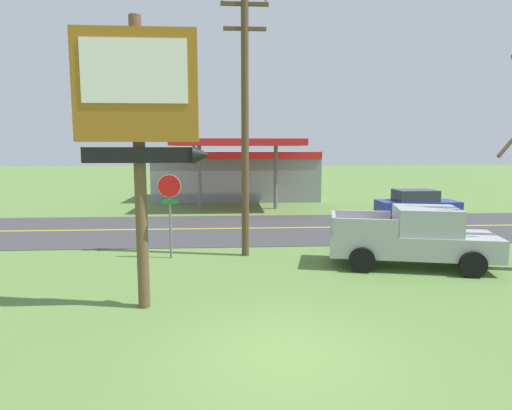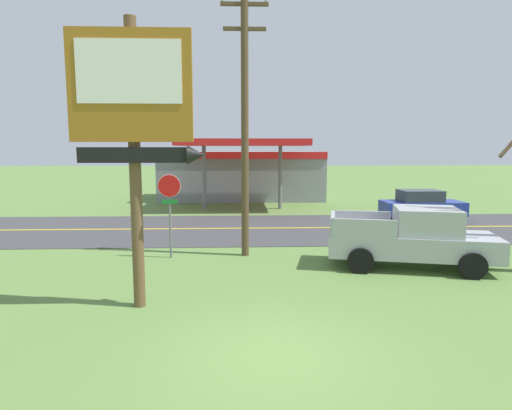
{
  "view_description": "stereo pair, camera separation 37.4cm",
  "coord_description": "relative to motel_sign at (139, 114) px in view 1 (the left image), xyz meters",
  "views": [
    {
      "loc": [
        -1.02,
        -7.64,
        3.84
      ],
      "look_at": [
        0.0,
        8.0,
        1.8
      ],
      "focal_mm": 30.6,
      "sensor_mm": 36.0,
      "label": 1
    },
    {
      "loc": [
        -0.65,
        -7.66,
        3.84
      ],
      "look_at": [
        0.0,
        8.0,
        1.8
      ],
      "focal_mm": 30.6,
      "sensor_mm": 36.0,
      "label": 2
    }
  ],
  "objects": [
    {
      "name": "ground_plane",
      "position": [
        3.02,
        -2.62,
        -4.61
      ],
      "size": [
        180.0,
        180.0,
        0.0
      ],
      "primitive_type": "plane",
      "color": "#5B7F3D"
    },
    {
      "name": "road_asphalt",
      "position": [
        3.02,
        10.38,
        -4.6
      ],
      "size": [
        140.0,
        8.0,
        0.02
      ],
      "primitive_type": "cube",
      "color": "#3D3D3F",
      "rests_on": "ground"
    },
    {
      "name": "gas_station",
      "position": [
        2.65,
        22.89,
        -2.67
      ],
      "size": [
        12.0,
        11.5,
        4.4
      ],
      "color": "gray",
      "rests_on": "ground"
    },
    {
      "name": "road_centre_line",
      "position": [
        3.02,
        10.38,
        -4.59
      ],
      "size": [
        126.0,
        0.2,
        0.01
      ],
      "primitive_type": "cube",
      "color": "gold",
      "rests_on": "road_asphalt"
    },
    {
      "name": "utility_pole",
      "position": [
        2.62,
        5.15,
        0.24
      ],
      "size": [
        1.63,
        0.26,
        9.16
      ],
      "color": "brown",
      "rests_on": "ground"
    },
    {
      "name": "stop_sign",
      "position": [
        -0.02,
        4.9,
        -2.58
      ],
      "size": [
        0.8,
        0.08,
        2.95
      ],
      "color": "slate",
      "rests_on": "ground"
    },
    {
      "name": "car_blue_near_lane",
      "position": [
        12.16,
        12.38,
        -3.78
      ],
      "size": [
        4.2,
        2.0,
        1.64
      ],
      "color": "#233893",
      "rests_on": "ground"
    },
    {
      "name": "motel_sign",
      "position": [
        0.0,
        0.0,
        0.0
      ],
      "size": [
        3.06,
        0.54,
        6.81
      ],
      "color": "brown",
      "rests_on": "ground"
    },
    {
      "name": "pickup_silver_parked_on_lawn",
      "position": [
        8.0,
        3.29,
        -3.65
      ],
      "size": [
        5.51,
        3.11,
        1.96
      ],
      "color": "#A8AAAF",
      "rests_on": "ground"
    }
  ]
}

